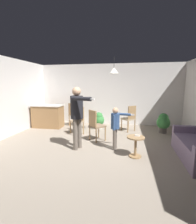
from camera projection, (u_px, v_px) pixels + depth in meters
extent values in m
plane|color=gray|center=(96.00, 150.00, 4.55)|extent=(7.68, 7.68, 0.00)
cube|color=silver|center=(109.00, 94.00, 7.44)|extent=(6.40, 0.10, 2.70)
cube|color=slate|center=(188.00, 137.00, 4.66)|extent=(0.85, 0.20, 0.63)
cylinder|color=#99754C|center=(196.00, 175.00, 3.22)|extent=(0.05, 0.05, 0.06)
cylinder|color=#99754C|center=(175.00, 146.00, 4.76)|extent=(0.05, 0.05, 0.06)
cube|color=olive|center=(48.00, 117.00, 6.93)|extent=(1.20, 0.60, 0.91)
cube|color=beige|center=(47.00, 105.00, 6.85)|extent=(1.26, 0.66, 0.04)
cylinder|color=#99754C|center=(136.00, 137.00, 4.03)|extent=(0.44, 0.44, 0.03)
cylinder|color=#99754C|center=(135.00, 147.00, 4.07)|extent=(0.06, 0.06, 0.49)
cylinder|color=#99754C|center=(135.00, 156.00, 4.11)|extent=(0.31, 0.31, 0.03)
cylinder|color=#60564C|center=(79.00, 133.00, 4.64)|extent=(0.13, 0.13, 0.87)
cylinder|color=#60564C|center=(75.00, 135.00, 4.49)|extent=(0.13, 0.13, 0.87)
cylinder|color=black|center=(77.00, 107.00, 4.45)|extent=(0.34, 0.34, 0.62)
sphere|color=tan|center=(76.00, 91.00, 4.38)|extent=(0.24, 0.24, 0.24)
cylinder|color=black|center=(81.00, 107.00, 4.62)|extent=(0.10, 0.10, 0.58)
cylinder|color=black|center=(81.00, 99.00, 4.09)|extent=(0.58, 0.29, 0.10)
cube|color=white|center=(92.00, 99.00, 3.93)|extent=(0.13, 0.08, 0.04)
cylinder|color=#60564C|center=(115.00, 138.00, 4.61)|extent=(0.09, 0.09, 0.59)
cylinder|color=#60564C|center=(114.00, 140.00, 4.50)|extent=(0.09, 0.09, 0.59)
cylinder|color=navy|center=(115.00, 121.00, 4.47)|extent=(0.23, 0.23, 0.42)
sphere|color=tan|center=(115.00, 110.00, 4.43)|extent=(0.16, 0.16, 0.16)
cylinder|color=navy|center=(124.00, 114.00, 4.50)|extent=(0.40, 0.14, 0.07)
cube|color=white|center=(132.00, 115.00, 4.42)|extent=(0.13, 0.06, 0.04)
cylinder|color=navy|center=(114.00, 123.00, 4.35)|extent=(0.07, 0.07, 0.39)
cylinder|color=#99754C|center=(128.00, 127.00, 6.17)|extent=(0.04, 0.04, 0.45)
cylinder|color=#99754C|center=(135.00, 125.00, 6.36)|extent=(0.04, 0.04, 0.45)
cylinder|color=#99754C|center=(122.00, 125.00, 6.47)|extent=(0.04, 0.04, 0.45)
cylinder|color=#99754C|center=(128.00, 124.00, 6.66)|extent=(0.04, 0.04, 0.45)
cube|color=tan|center=(128.00, 119.00, 6.37)|extent=(0.59, 0.59, 0.05)
cube|color=#99754C|center=(132.00, 113.00, 6.17)|extent=(0.31, 0.29, 0.50)
cylinder|color=#99754C|center=(69.00, 121.00, 7.19)|extent=(0.04, 0.04, 0.45)
cylinder|color=#99754C|center=(77.00, 121.00, 7.06)|extent=(0.04, 0.04, 0.45)
cylinder|color=#99754C|center=(73.00, 119.00, 7.52)|extent=(0.04, 0.04, 0.45)
cylinder|color=#99754C|center=(80.00, 120.00, 7.39)|extent=(0.04, 0.04, 0.45)
cube|color=tan|center=(75.00, 115.00, 7.25)|extent=(0.49, 0.49, 0.05)
cube|color=#99754C|center=(72.00, 109.00, 7.03)|extent=(0.38, 0.11, 0.50)
cylinder|color=#99754C|center=(83.00, 128.00, 5.95)|extent=(0.04, 0.04, 0.45)
cylinder|color=#99754C|center=(79.00, 126.00, 6.26)|extent=(0.04, 0.04, 0.45)
cylinder|color=#99754C|center=(74.00, 130.00, 5.77)|extent=(0.04, 0.04, 0.45)
cylinder|color=#99754C|center=(70.00, 127.00, 6.08)|extent=(0.04, 0.04, 0.45)
cube|color=#997F60|center=(77.00, 121.00, 5.97)|extent=(0.59, 0.59, 0.05)
cube|color=#99754C|center=(81.00, 113.00, 6.02)|extent=(0.28, 0.31, 0.50)
cylinder|color=#99754C|center=(90.00, 133.00, 5.34)|extent=(0.04, 0.04, 0.45)
cylinder|color=#99754C|center=(96.00, 136.00, 5.05)|extent=(0.04, 0.04, 0.45)
cylinder|color=#99754C|center=(99.00, 131.00, 5.55)|extent=(0.04, 0.04, 0.45)
cylinder|color=#99754C|center=(105.00, 134.00, 5.26)|extent=(0.04, 0.04, 0.45)
cube|color=#7F664C|center=(97.00, 126.00, 5.26)|extent=(0.59, 0.59, 0.05)
cube|color=#99754C|center=(93.00, 118.00, 5.10)|extent=(0.30, 0.29, 0.50)
cylinder|color=#4C4742|center=(163.00, 130.00, 6.16)|extent=(0.28, 0.28, 0.22)
sphere|color=#387F3D|center=(163.00, 123.00, 6.11)|extent=(0.48, 0.48, 0.48)
sphere|color=#387F3D|center=(164.00, 118.00, 6.08)|extent=(0.36, 0.36, 0.36)
cylinder|color=#B7B2AD|center=(99.00, 126.00, 6.74)|extent=(0.26, 0.26, 0.20)
sphere|color=#387F3D|center=(99.00, 120.00, 6.70)|extent=(0.44, 0.44, 0.44)
sphere|color=#387F3D|center=(99.00, 116.00, 6.68)|extent=(0.33, 0.33, 0.33)
cube|color=white|center=(137.00, 136.00, 4.05)|extent=(0.13, 0.05, 0.04)
cone|color=silver|center=(114.00, 71.00, 5.49)|extent=(0.32, 0.32, 0.20)
cylinder|color=black|center=(114.00, 62.00, 5.45)|extent=(0.01, 0.01, 0.36)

